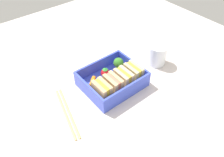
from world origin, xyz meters
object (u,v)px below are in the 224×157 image
strawberry_far_left (105,73)px  sandwich_left (133,73)px  sandwich_center_right (102,91)px  carrot_stick_far_left (92,82)px  sandwich_center (113,84)px  broccoli_floret (118,63)px  drinking_glass (157,55)px  folded_napkin (82,62)px  chopstick_pair (67,112)px  sandwich_center_left (123,78)px

strawberry_far_left → sandwich_left: bearing=134.1°
sandwich_center_right → carrot_stick_far_left: bearing=-99.2°
sandwich_center → broccoli_floret: bearing=-139.4°
drinking_glass → folded_napkin: drinking_glass is taller
sandwich_center_right → chopstick_pair: size_ratio=0.32×
sandwich_center_right → carrot_stick_far_left: size_ratio=1.51×
sandwich_center_left → sandwich_center: (3.97, 0.00, 0.00)cm
sandwich_center → sandwich_center_right: size_ratio=1.00×
sandwich_left → carrot_stick_far_left: 12.73cm
sandwich_center → broccoli_floret: 9.72cm
sandwich_left → strawberry_far_left: size_ratio=1.73×
drinking_glass → folded_napkin: size_ratio=0.49×
sandwich_center → broccoli_floret: size_ratio=1.34×
sandwich_left → broccoli_floret: size_ratio=1.34×
sandwich_center_right → strawberry_far_left: (-5.80, -6.32, -1.03)cm
folded_napkin → strawberry_far_left: bearing=95.5°
chopstick_pair → folded_napkin: (-15.17, -15.74, -0.15)cm
sandwich_left → drinking_glass: bearing=-172.2°
sandwich_center_left → strawberry_far_left: size_ratio=1.73×
sandwich_left → chopstick_pair: sandwich_left is taller
sandwich_left → sandwich_center_left: 3.97cm
broccoli_floret → strawberry_far_left: bearing=0.1°
carrot_stick_far_left → strawberry_far_left: bearing=-179.8°
sandwich_center_right → broccoli_floret: size_ratio=1.34×
sandwich_left → sandwich_center_left: bearing=0.0°
sandwich_center_right → folded_napkin: 18.90cm
sandwich_center_left → strawberry_far_left: (2.14, -6.32, -1.03)cm
broccoli_floret → chopstick_pair: size_ratio=0.24×
sandwich_center_left → carrot_stick_far_left: 9.55cm
sandwich_center → drinking_glass: size_ratio=0.84×
sandwich_center_left → sandwich_center: 3.97cm
sandwich_center_right → sandwich_center: bearing=180.0°
drinking_glass → carrot_stick_far_left: bearing=-11.0°
sandwich_left → sandwich_center_right: bearing=0.0°
chopstick_pair → sandwich_left: bearing=174.3°
sandwich_left → strawberry_far_left: bearing=-45.9°
sandwich_center_left → sandwich_center: bearing=0.0°
sandwich_center → drinking_glass: (-20.62, -1.74, -0.25)cm
broccoli_floret → carrot_stick_far_left: (10.34, 0.03, -1.92)cm
sandwich_center_right → sandwich_center_left: bearing=180.0°
sandwich_center_right → broccoli_floret: 13.00cm
sandwich_left → folded_napkin: bearing=-68.0°
sandwich_center_right → strawberry_far_left: 8.64cm
sandwich_center_right → sandwich_left: bearing=180.0°
sandwich_center_right → chopstick_pair: (10.49, -2.22, -3.41)cm
sandwich_center → carrot_stick_far_left: 7.21cm
carrot_stick_far_left → folded_napkin: bearing=-107.4°
folded_napkin → broccoli_floret: bearing=119.9°
sandwich_center → chopstick_pair: bearing=-8.7°
sandwich_center → sandwich_center_right: same height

